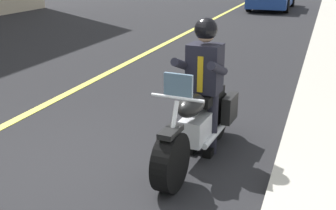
# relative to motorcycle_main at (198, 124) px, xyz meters

# --- Properties ---
(ground_plane) EXTENTS (80.00, 80.00, 0.00)m
(ground_plane) POSITION_rel_motorcycle_main_xyz_m (0.78, -1.03, -0.45)
(ground_plane) COLOR black
(motorcycle_main) EXTENTS (2.22, 0.67, 1.26)m
(motorcycle_main) POSITION_rel_motorcycle_main_xyz_m (0.00, 0.00, 0.00)
(motorcycle_main) COLOR black
(motorcycle_main) RESTS_ON ground_plane
(rider_main) EXTENTS (0.64, 0.57, 1.74)m
(rider_main) POSITION_rel_motorcycle_main_xyz_m (-0.19, 0.01, 0.58)
(rider_main) COLOR black
(rider_main) RESTS_ON ground_plane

